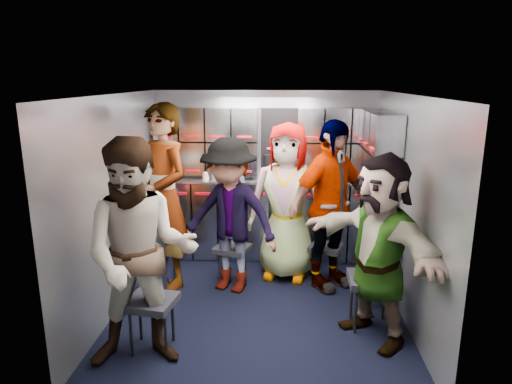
# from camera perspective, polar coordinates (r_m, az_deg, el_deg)

# --- Properties ---
(floor) EXTENTS (3.00, 3.00, 0.00)m
(floor) POSITION_cam_1_polar(r_m,az_deg,el_deg) (4.79, 0.34, -13.92)
(floor) COLOR black
(floor) RESTS_ON ground
(wall_back) EXTENTS (2.80, 0.04, 2.10)m
(wall_back) POSITION_cam_1_polar(r_m,az_deg,el_deg) (5.85, 1.14, 2.27)
(wall_back) COLOR #8E939B
(wall_back) RESTS_ON ground
(wall_left) EXTENTS (0.04, 3.00, 2.10)m
(wall_left) POSITION_cam_1_polar(r_m,az_deg,el_deg) (4.68, -17.02, -1.39)
(wall_left) COLOR #8E939B
(wall_left) RESTS_ON ground
(wall_right) EXTENTS (0.04, 3.00, 2.10)m
(wall_right) POSITION_cam_1_polar(r_m,az_deg,el_deg) (4.54, 18.29, -1.95)
(wall_right) COLOR #8E939B
(wall_right) RESTS_ON ground
(ceiling) EXTENTS (2.80, 3.00, 0.02)m
(ceiling) POSITION_cam_1_polar(r_m,az_deg,el_deg) (4.23, 0.38, 12.07)
(ceiling) COLOR silver
(ceiling) RESTS_ON wall_back
(cart_bank_back) EXTENTS (2.68, 0.38, 0.99)m
(cart_bank_back) POSITION_cam_1_polar(r_m,az_deg,el_deg) (5.79, 1.03, -3.54)
(cart_bank_back) COLOR #90959F
(cart_bank_back) RESTS_ON ground
(cart_bank_left) EXTENTS (0.38, 0.76, 0.99)m
(cart_bank_left) POSITION_cam_1_polar(r_m,az_deg,el_deg) (5.29, -12.37, -5.63)
(cart_bank_left) COLOR #90959F
(cart_bank_left) RESTS_ON ground
(counter) EXTENTS (2.68, 0.42, 0.03)m
(counter) POSITION_cam_1_polar(r_m,az_deg,el_deg) (5.65, 1.06, 1.48)
(counter) COLOR #B8BBC0
(counter) RESTS_ON cart_bank_back
(locker_bank_back) EXTENTS (2.68, 0.28, 0.82)m
(locker_bank_back) POSITION_cam_1_polar(r_m,az_deg,el_deg) (5.63, 1.10, 6.34)
(locker_bank_back) COLOR #90959F
(locker_bank_back) RESTS_ON wall_back
(locker_bank_right) EXTENTS (0.28, 1.00, 0.82)m
(locker_bank_right) POSITION_cam_1_polar(r_m,az_deg,el_deg) (5.09, 15.07, 5.02)
(locker_bank_right) COLOR #90959F
(locker_bank_right) RESTS_ON wall_right
(right_cabinet) EXTENTS (0.28, 1.20, 1.00)m
(right_cabinet) POSITION_cam_1_polar(r_m,az_deg,el_deg) (5.23, 14.59, -5.92)
(right_cabinet) COLOR #90959F
(right_cabinet) RESTS_ON ground
(coffee_niche) EXTENTS (0.46, 0.16, 0.84)m
(coffee_niche) POSITION_cam_1_polar(r_m,az_deg,el_deg) (5.69, 2.95, 6.20)
(coffee_niche) COLOR black
(coffee_niche) RESTS_ON wall_back
(red_latch_strip) EXTENTS (2.60, 0.02, 0.03)m
(red_latch_strip) POSITION_cam_1_polar(r_m,az_deg,el_deg) (5.49, 0.96, -0.35)
(red_latch_strip) COLOR #A70511
(red_latch_strip) RESTS_ON cart_bank_back
(jump_seat_near_left) EXTENTS (0.45, 0.43, 0.46)m
(jump_seat_near_left) POSITION_cam_1_polar(r_m,az_deg,el_deg) (4.02, -12.98, -13.55)
(jump_seat_near_left) COLOR black
(jump_seat_near_left) RESTS_ON ground
(jump_seat_mid_left) EXTENTS (0.45, 0.43, 0.42)m
(jump_seat_mid_left) POSITION_cam_1_polar(r_m,az_deg,el_deg) (5.15, -2.98, -7.29)
(jump_seat_mid_left) COLOR black
(jump_seat_mid_left) RESTS_ON ground
(jump_seat_center) EXTENTS (0.46, 0.44, 0.50)m
(jump_seat_center) POSITION_cam_1_polar(r_m,az_deg,el_deg) (5.45, 3.80, -5.29)
(jump_seat_center) COLOR black
(jump_seat_center) RESTS_ON ground
(jump_seat_mid_right) EXTENTS (0.44, 0.43, 0.40)m
(jump_seat_mid_right) POSITION_cam_1_polar(r_m,az_deg,el_deg) (5.28, 8.73, -7.09)
(jump_seat_mid_right) COLOR black
(jump_seat_mid_right) RESTS_ON ground
(jump_seat_near_right) EXTENTS (0.43, 0.40, 0.49)m
(jump_seat_near_right) POSITION_cam_1_polar(r_m,az_deg,el_deg) (4.36, 14.26, -10.93)
(jump_seat_near_right) COLOR black
(jump_seat_near_right) RESTS_ON ground
(attendant_standing) EXTENTS (0.86, 0.85, 2.01)m
(attendant_standing) POSITION_cam_1_polar(r_m,az_deg,el_deg) (5.01, -11.44, -0.60)
(attendant_standing) COLOR black
(attendant_standing) RESTS_ON ground
(attendant_arc_a) EXTENTS (1.00, 0.84, 1.84)m
(attendant_arc_a) POSITION_cam_1_polar(r_m,az_deg,el_deg) (3.65, -14.21, -7.73)
(attendant_arc_a) COLOR black
(attendant_arc_a) RESTS_ON ground
(attendant_arc_b) EXTENTS (1.22, 0.95, 1.66)m
(attendant_arc_b) POSITION_cam_1_polar(r_m,az_deg,el_deg) (4.83, -3.28, -3.02)
(attendant_arc_b) COLOR black
(attendant_arc_b) RESTS_ON ground
(attendant_arc_c) EXTENTS (0.97, 0.73, 1.78)m
(attendant_arc_c) POSITION_cam_1_polar(r_m,az_deg,el_deg) (5.14, 3.90, -1.24)
(attendant_arc_c) COLOR black
(attendant_arc_c) RESTS_ON ground
(attendant_arc_d) EXTENTS (1.12, 1.03, 1.84)m
(attendant_arc_d) POSITION_cam_1_polar(r_m,az_deg,el_deg) (4.93, 9.16, -1.72)
(attendant_arc_d) COLOR black
(attendant_arc_d) RESTS_ON ground
(attendant_arc_e) EXTENTS (1.28, 1.55, 1.67)m
(attendant_arc_e) POSITION_cam_1_polar(r_m,az_deg,el_deg) (4.05, 15.07, -6.90)
(attendant_arc_e) COLOR black
(attendant_arc_e) RESTS_ON ground
(bottle_left) EXTENTS (0.07, 0.07, 0.27)m
(bottle_left) POSITION_cam_1_polar(r_m,az_deg,el_deg) (5.59, -1.77, 2.93)
(bottle_left) COLOR white
(bottle_left) RESTS_ON counter
(bottle_mid) EXTENTS (0.07, 0.07, 0.23)m
(bottle_mid) POSITION_cam_1_polar(r_m,az_deg,el_deg) (5.64, -5.36, 2.76)
(bottle_mid) COLOR white
(bottle_mid) RESTS_ON counter
(bottle_right) EXTENTS (0.07, 0.07, 0.27)m
(bottle_right) POSITION_cam_1_polar(r_m,az_deg,el_deg) (5.58, 7.49, 2.76)
(bottle_right) COLOR white
(bottle_right) RESTS_ON counter
(cup_left) EXTENTS (0.08, 0.08, 0.09)m
(cup_left) POSITION_cam_1_polar(r_m,az_deg,el_deg) (5.66, -6.30, 2.04)
(cup_left) COLOR beige
(cup_left) RESTS_ON counter
(cup_right) EXTENTS (0.08, 0.08, 0.09)m
(cup_right) POSITION_cam_1_polar(r_m,az_deg,el_deg) (5.62, 9.98, 1.81)
(cup_right) COLOR beige
(cup_right) RESTS_ON counter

